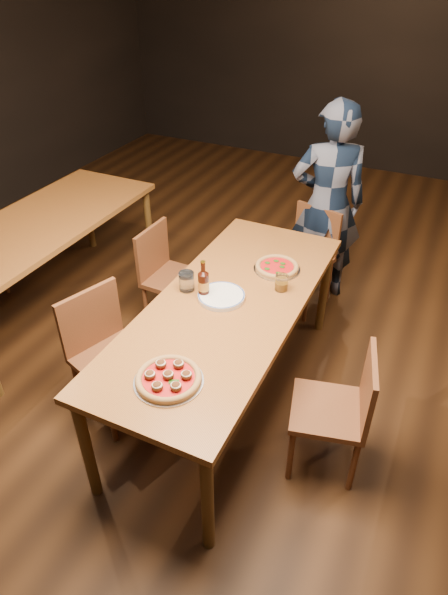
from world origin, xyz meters
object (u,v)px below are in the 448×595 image
at_px(amber_glass, 282,283).
at_px(table_main, 228,313).
at_px(pizza_meatball, 168,378).
at_px(pizza_margherita, 277,267).
at_px(water_glass, 187,281).
at_px(table_left, 38,232).
at_px(chair_main_e, 328,409).
at_px(chair_end, 302,260).
at_px(chair_main_nw, 113,359).
at_px(plate_stack, 221,296).
at_px(beer_bottle, 204,284).
at_px(chair_main_sw, 175,278).
at_px(diner, 327,204).

bearing_deg(amber_glass, table_main, -131.30).
height_order(pizza_meatball, amber_glass, amber_glass).
xyz_separation_m(pizza_margherita, water_glass, (-0.40, -0.44, 0.04)).
bearing_deg(water_glass, table_left, 168.90).
height_order(chair_main_e, chair_end, chair_end).
bearing_deg(chair_main_nw, table_left, 77.17).
relative_size(plate_stack, amber_glass, 2.83).
height_order(table_main, chair_main_e, chair_main_e).
bearing_deg(chair_end, pizza_margherita, -72.20).
height_order(table_main, amber_glass, amber_glass).
height_order(pizza_meatball, plate_stack, pizza_meatball).
height_order(beer_bottle, water_glass, beer_bottle).
relative_size(table_left, chair_end, 2.40).
bearing_deg(table_left, pizza_meatball, -29.88).
bearing_deg(chair_main_e, table_main, -121.06).
xyz_separation_m(chair_main_sw, chair_end, (0.77, 0.65, 0.00)).
bearing_deg(pizza_meatball, chair_main_sw, 119.76).
xyz_separation_m(pizza_meatball, pizza_margherita, (0.11, 1.14, -0.00)).
bearing_deg(pizza_margherita, plate_stack, -112.74).
distance_m(table_main, amber_glass, 0.37).
relative_size(table_left, chair_main_sw, 2.43).
bearing_deg(diner, chair_main_nw, 45.80).
distance_m(table_left, water_glass, 1.46).
height_order(chair_main_nw, diner, diner).
distance_m(chair_end, diner, 0.46).
xyz_separation_m(pizza_meatball, beer_bottle, (-0.17, 0.69, 0.06)).
distance_m(chair_main_e, chair_end, 1.52).
height_order(table_left, diner, diner).
relative_size(chair_main_nw, plate_stack, 3.15).
distance_m(pizza_meatball, water_glass, 0.77).
relative_size(pizza_meatball, water_glass, 2.88).
distance_m(plate_stack, beer_bottle, 0.13).
bearing_deg(table_left, chair_main_sw, 12.89).
distance_m(table_main, chair_end, 1.22).
height_order(pizza_meatball, diner, diner).
relative_size(pizza_meatball, diner, 0.21).
height_order(chair_main_e, pizza_meatball, chair_main_e).
height_order(pizza_margherita, water_glass, water_glass).
bearing_deg(table_main, pizza_margherita, 74.43).
height_order(water_glass, diner, diner).
distance_m(table_left, pizza_meatball, 1.98).
distance_m(chair_main_e, beer_bottle, 0.97).
xyz_separation_m(chair_main_sw, beer_bottle, (0.53, -0.53, 0.42)).
xyz_separation_m(table_main, chair_main_sw, (-0.68, 0.53, -0.27)).
height_order(beer_bottle, diner, diner).
distance_m(amber_glass, diner, 1.19).
relative_size(chair_main_nw, chair_main_sw, 1.05).
distance_m(table_main, pizza_meatball, 0.69).
relative_size(pizza_meatball, pizza_margherita, 1.13).
bearing_deg(chair_end, chair_main_e, -51.99).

